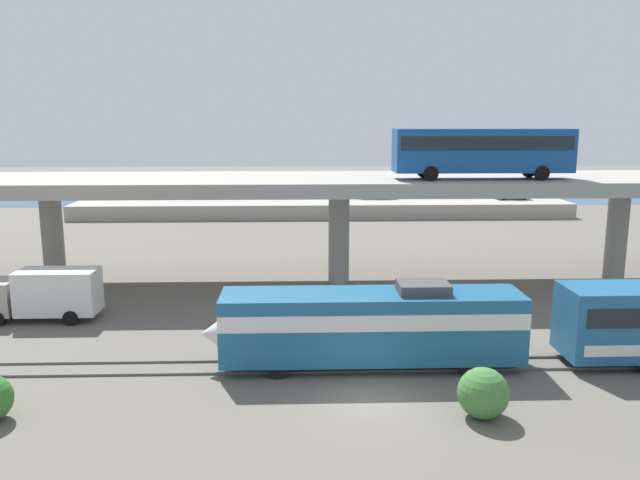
{
  "coord_description": "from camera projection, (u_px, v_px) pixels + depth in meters",
  "views": [
    {
      "loc": [
        -2.87,
        -24.97,
        11.89
      ],
      "look_at": [
        -1.37,
        19.83,
        3.18
      ],
      "focal_mm": 35.68,
      "sensor_mm": 36.0,
      "label": 1
    }
  ],
  "objects": [
    {
      "name": "ground_plane",
      "position": [
        368.0,
        403.0,
        26.86
      ],
      "size": [
        260.0,
        260.0,
        0.0
      ],
      "primitive_type": "plane",
      "color": "#605B54"
    },
    {
      "name": "rail_strip_near",
      "position": [
        361.0,
        371.0,
        30.02
      ],
      "size": [
        110.0,
        0.12,
        0.12
      ],
      "primitive_type": "cube",
      "color": "#59544C",
      "rests_on": "ground_plane"
    },
    {
      "name": "rail_strip_far",
      "position": [
        358.0,
        359.0,
        31.52
      ],
      "size": [
        110.0,
        0.12,
        0.12
      ],
      "primitive_type": "cube",
      "color": "#59544C",
      "rests_on": "ground_plane"
    },
    {
      "name": "train_locomotive",
      "position": [
        357.0,
        323.0,
        30.36
      ],
      "size": [
        15.3,
        3.04,
        4.18
      ],
      "rotation": [
        0.0,
        0.0,
        3.14
      ],
      "color": "#1E5984",
      "rests_on": "ground_plane"
    },
    {
      "name": "highway_overpass",
      "position": [
        339.0,
        188.0,
        45.16
      ],
      "size": [
        96.0,
        10.05,
        7.7
      ],
      "color": "#9E998E",
      "rests_on": "ground_plane"
    },
    {
      "name": "transit_bus_on_overpass",
      "position": [
        482.0,
        149.0,
        43.02
      ],
      "size": [
        12.0,
        2.68,
        3.4
      ],
      "rotation": [
        0.0,
        0.0,
        3.14
      ],
      "color": "#14478C",
      "rests_on": "highway_overpass"
    },
    {
      "name": "service_truck_west",
      "position": [
        43.0,
        293.0,
        37.55
      ],
      "size": [
        6.8,
        2.46,
        3.04
      ],
      "rotation": [
        0.0,
        0.0,
        3.14
      ],
      "color": "#9E998C",
      "rests_on": "ground_plane"
    },
    {
      "name": "pier_parking_lot",
      "position": [
        322.0,
        205.0,
        80.65
      ],
      "size": [
        59.95,
        13.34,
        1.74
      ],
      "primitive_type": "cube",
      "color": "#9E998E",
      "rests_on": "ground_plane"
    },
    {
      "name": "parked_car_0",
      "position": [
        221.0,
        190.0,
        82.76
      ],
      "size": [
        4.41,
        1.99,
        1.5
      ],
      "color": "maroon",
      "rests_on": "pier_parking_lot"
    },
    {
      "name": "parked_car_1",
      "position": [
        377.0,
        192.0,
        80.11
      ],
      "size": [
        4.47,
        1.95,
        1.5
      ],
      "rotation": [
        0.0,
        0.0,
        3.14
      ],
      "color": "black",
      "rests_on": "pier_parking_lot"
    },
    {
      "name": "parked_car_2",
      "position": [
        503.0,
        190.0,
        83.34
      ],
      "size": [
        4.42,
        1.83,
        1.5
      ],
      "color": "#515459",
      "rests_on": "pier_parking_lot"
    },
    {
      "name": "parked_car_3",
      "position": [
        512.0,
        193.0,
        79.46
      ],
      "size": [
        4.18,
        1.91,
        1.5
      ],
      "rotation": [
        0.0,
        0.0,
        3.14
      ],
      "color": "silver",
      "rests_on": "pier_parking_lot"
    },
    {
      "name": "harbor_water",
      "position": [
        316.0,
        191.0,
        103.38
      ],
      "size": [
        140.0,
        36.0,
        0.01
      ],
      "primitive_type": "cube",
      "color": "#2D5170",
      "rests_on": "ground_plane"
    },
    {
      "name": "shrub_right",
      "position": [
        483.0,
        393.0,
        25.39
      ],
      "size": [
        2.06,
        2.06,
        2.06
      ],
      "primitive_type": "sphere",
      "color": "#3F7837",
      "rests_on": "ground_plane"
    }
  ]
}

